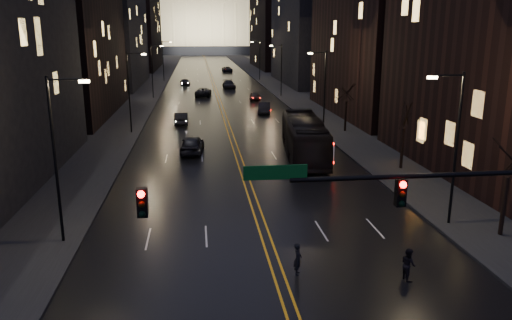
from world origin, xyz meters
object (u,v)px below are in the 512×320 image
object	(u,v)px
oncoming_car_b	(181,118)
receding_car_a	(264,108)
pedestrian_a	(298,259)
bus	(304,138)
pedestrian_b	(408,264)
oncoming_car_a	(192,144)
traffic_signal	(463,203)

from	to	relation	value
oncoming_car_b	receding_car_a	world-z (taller)	receding_car_a
oncoming_car_b	pedestrian_a	bearing A→B (deg)	99.19
bus	pedestrian_b	size ratio (longest dim) A/B	8.55
pedestrian_a	pedestrian_b	bearing A→B (deg)	-87.15
oncoming_car_b	pedestrian_b	distance (m)	42.90
bus	receding_car_a	distance (m)	25.35
pedestrian_a	oncoming_car_a	bearing A→B (deg)	26.91
pedestrian_a	oncoming_car_b	bearing A→B (deg)	24.59
bus	receding_car_a	size ratio (longest dim) A/B	2.82
bus	oncoming_car_a	xyz separation A→B (m)	(-10.05, 3.02, -1.00)
traffic_signal	bus	world-z (taller)	traffic_signal
bus	oncoming_car_b	size ratio (longest dim) A/B	2.93
oncoming_car_b	pedestrian_b	world-z (taller)	pedestrian_b
traffic_signal	bus	size ratio (longest dim) A/B	1.30
traffic_signal	pedestrian_a	xyz separation A→B (m)	(-5.01, 5.00, -4.32)
traffic_signal	receding_car_a	size ratio (longest dim) A/B	3.68
bus	pedestrian_a	xyz separation A→B (m)	(-4.98, -21.93, -1.06)
traffic_signal	oncoming_car_a	world-z (taller)	traffic_signal
bus	pedestrian_a	world-z (taller)	bus
pedestrian_b	pedestrian_a	bearing A→B (deg)	69.27
oncoming_car_a	pedestrian_a	size ratio (longest dim) A/B	3.17
oncoming_car_a	oncoming_car_b	xyz separation A→B (m)	(-1.42, 15.29, -0.10)
receding_car_a	pedestrian_a	size ratio (longest dim) A/B	3.00
pedestrian_a	pedestrian_b	world-z (taller)	pedestrian_a
oncoming_car_a	pedestrian_b	distance (m)	27.92
bus	oncoming_car_a	world-z (taller)	bus
bus	oncoming_car_b	xyz separation A→B (m)	(-11.47, 18.31, -1.10)
receding_car_a	bus	bearing A→B (deg)	-81.92
oncoming_car_a	oncoming_car_b	distance (m)	15.36
bus	receding_car_a	world-z (taller)	bus
oncoming_car_b	pedestrian_a	size ratio (longest dim) A/B	2.88
oncoming_car_a	pedestrian_b	bearing A→B (deg)	116.40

